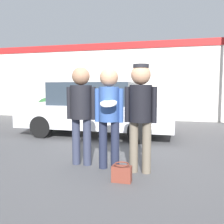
# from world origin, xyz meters

# --- Properties ---
(ground_plane) EXTENTS (56.00, 56.00, 0.00)m
(ground_plane) POSITION_xyz_m (0.00, 0.00, 0.00)
(ground_plane) COLOR #4C4C4F
(storefront_building) EXTENTS (24.00, 0.22, 3.47)m
(storefront_building) POSITION_xyz_m (0.00, 6.88, 1.76)
(storefront_building) COLOR silver
(storefront_building) RESTS_ON ground
(person_left) EXTENTS (0.57, 0.40, 1.81)m
(person_left) POSITION_xyz_m (-0.55, -0.06, 1.10)
(person_left) COLOR #2D3347
(person_left) RESTS_ON ground
(person_middle_with_frisbee) EXTENTS (0.52, 0.56, 1.77)m
(person_middle_with_frisbee) POSITION_xyz_m (0.01, -0.16, 1.07)
(person_middle_with_frisbee) COLOR #1E2338
(person_middle_with_frisbee) RESTS_ON ground
(person_right) EXTENTS (0.54, 0.37, 1.82)m
(person_right) POSITION_xyz_m (0.57, -0.21, 1.12)
(person_right) COLOR #665B4C
(person_right) RESTS_ON ground
(parked_car_near) EXTENTS (4.60, 1.90, 1.59)m
(parked_car_near) POSITION_xyz_m (-1.22, 2.84, 0.79)
(parked_car_near) COLOR silver
(parked_car_near) RESTS_ON ground
(shrub) EXTENTS (0.97, 0.97, 0.97)m
(shrub) POSITION_xyz_m (-4.85, 6.21, 0.48)
(shrub) COLOR #285B2D
(shrub) RESTS_ON ground
(handbag) EXTENTS (0.30, 0.23, 0.29)m
(handbag) POSITION_xyz_m (0.37, -0.72, 0.14)
(handbag) COLOR brown
(handbag) RESTS_ON ground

